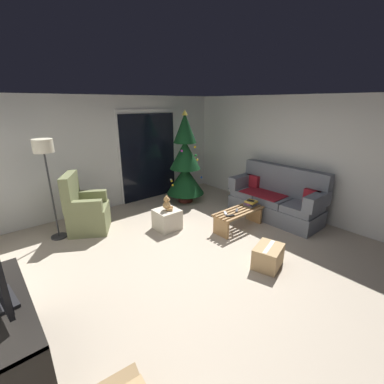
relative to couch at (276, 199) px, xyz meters
name	(u,v)px	position (x,y,z in m)	size (l,w,h in m)	color
ground_plane	(201,259)	(-2.32, -0.19, -0.40)	(7.00, 7.00, 0.00)	#B2A38E
wall_back	(111,153)	(-2.32, 2.87, 0.85)	(5.72, 0.12, 2.50)	silver
wall_right	(303,158)	(0.54, -0.19, 0.85)	(0.12, 6.00, 2.50)	silver
patio_door_frame	(149,155)	(-1.39, 2.79, 0.70)	(1.60, 0.02, 2.20)	silver
patio_door_glass	(149,157)	(-1.39, 2.78, 0.65)	(1.50, 0.02, 2.10)	black
couch	(276,199)	(0.00, 0.00, 0.00)	(0.80, 1.95, 1.08)	slate
coffee_table	(239,216)	(-1.04, 0.14, -0.15)	(1.10, 0.40, 0.38)	#9E7547
remote_silver	(225,213)	(-1.36, 0.20, -0.01)	(0.04, 0.16, 0.02)	#ADADB2
remote_black	(230,216)	(-1.38, 0.06, -0.01)	(0.04, 0.16, 0.02)	black
remote_graphite	(237,210)	(-1.10, 0.15, -0.01)	(0.04, 0.16, 0.02)	#333338
book_stack	(251,203)	(-0.68, 0.15, 0.03)	(0.25, 0.22, 0.11)	#4C4C51
cell_phone	(251,201)	(-0.68, 0.15, 0.09)	(0.07, 0.14, 0.01)	black
christmas_tree	(185,163)	(-0.89, 1.98, 0.56)	(0.92, 0.92, 2.19)	#4C1E19
armchair	(86,211)	(-3.33, 1.96, 0.00)	(0.94, 0.94, 1.13)	olive
floor_lamp	(45,156)	(-3.83, 2.03, 1.11)	(0.32, 0.32, 1.78)	#2D2D30
media_shelf	(9,346)	(-4.85, -0.53, -0.03)	(0.40, 1.40, 0.78)	black
ottoman	(167,219)	(-2.11, 1.03, -0.20)	(0.44, 0.44, 0.39)	beige
teddy_bear_honey	(167,204)	(-2.10, 1.03, 0.11)	(0.22, 0.21, 0.29)	tan
teddy_bear_chestnut_by_tree	(166,209)	(-1.74, 1.60, -0.28)	(0.22, 0.21, 0.29)	brown
cardboard_box_taped_mid_floor	(268,256)	(-1.68, -0.97, -0.24)	(0.55, 0.48, 0.33)	tan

